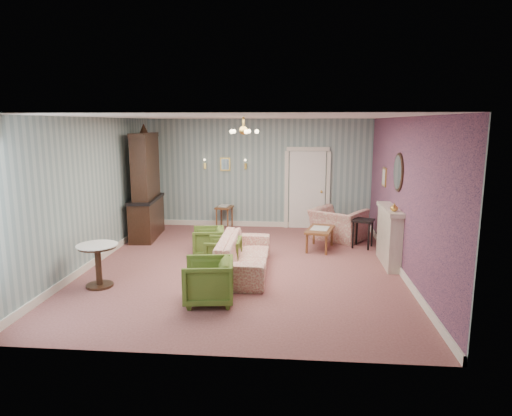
# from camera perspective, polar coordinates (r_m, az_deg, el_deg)

# --- Properties ---
(floor) EXTENTS (7.00, 7.00, 0.00)m
(floor) POSITION_cam_1_polar(r_m,az_deg,el_deg) (8.96, -1.51, -7.38)
(floor) COLOR #935955
(floor) RESTS_ON ground
(ceiling) EXTENTS (7.00, 7.00, 0.00)m
(ceiling) POSITION_cam_1_polar(r_m,az_deg,el_deg) (8.52, -1.61, 11.49)
(ceiling) COLOR white
(ceiling) RESTS_ON ground
(wall_back) EXTENTS (6.00, 0.00, 6.00)m
(wall_back) POSITION_cam_1_polar(r_m,az_deg,el_deg) (12.08, 0.34, 4.38)
(wall_back) COLOR gray
(wall_back) RESTS_ON ground
(wall_front) EXTENTS (6.00, 0.00, 6.00)m
(wall_front) POSITION_cam_1_polar(r_m,az_deg,el_deg) (5.23, -5.95, -4.12)
(wall_front) COLOR gray
(wall_front) RESTS_ON ground
(wall_left) EXTENTS (0.00, 7.00, 7.00)m
(wall_left) POSITION_cam_1_polar(r_m,az_deg,el_deg) (9.45, -19.96, 1.95)
(wall_left) COLOR gray
(wall_left) RESTS_ON ground
(wall_right) EXTENTS (0.00, 7.00, 7.00)m
(wall_right) POSITION_cam_1_polar(r_m,az_deg,el_deg) (8.80, 18.24, 1.46)
(wall_right) COLOR gray
(wall_right) RESTS_ON ground
(wall_right_floral) EXTENTS (0.00, 7.00, 7.00)m
(wall_right_floral) POSITION_cam_1_polar(r_m,az_deg,el_deg) (8.80, 18.15, 1.46)
(wall_right_floral) COLOR #BB5D72
(wall_right_floral) RESTS_ON ground
(door) EXTENTS (1.12, 0.12, 2.16)m
(door) POSITION_cam_1_polar(r_m,az_deg,el_deg) (12.05, 6.51, 2.52)
(door) COLOR white
(door) RESTS_ON floor
(olive_chair_a) EXTENTS (0.80, 0.84, 0.78)m
(olive_chair_a) POSITION_cam_1_polar(r_m,az_deg,el_deg) (7.14, -6.08, -8.96)
(olive_chair_a) COLOR #506B25
(olive_chair_a) RESTS_ON floor
(olive_chair_b) EXTENTS (0.61, 0.65, 0.67)m
(olive_chair_b) POSITION_cam_1_polar(r_m,az_deg,el_deg) (8.75, -4.19, -5.56)
(olive_chair_b) COLOR #506B25
(olive_chair_b) RESTS_ON floor
(olive_chair_c) EXTENTS (0.70, 0.74, 0.67)m
(olive_chair_c) POSITION_cam_1_polar(r_m,az_deg,el_deg) (9.63, -6.07, -4.09)
(olive_chair_c) COLOR #506B25
(olive_chair_c) RESTS_ON floor
(sofa_chintz) EXTENTS (0.70, 2.30, 0.90)m
(sofa_chintz) POSITION_cam_1_polar(r_m,az_deg,el_deg) (8.53, -1.56, -5.18)
(sofa_chintz) COLOR #A64443
(sofa_chintz) RESTS_ON floor
(wingback_chair) EXTENTS (1.38, 1.28, 1.01)m
(wingback_chair) POSITION_cam_1_polar(r_m,az_deg,el_deg) (11.00, 10.40, -1.40)
(wingback_chair) COLOR #A64443
(wingback_chair) RESTS_ON floor
(dresser) EXTENTS (0.70, 1.67, 2.71)m
(dresser) POSITION_cam_1_polar(r_m,az_deg,el_deg) (11.24, -13.87, 3.11)
(dresser) COLOR black
(dresser) RESTS_ON floor
(fireplace) EXTENTS (0.30, 1.40, 1.16)m
(fireplace) POSITION_cam_1_polar(r_m,az_deg,el_deg) (9.32, 16.54, -3.41)
(fireplace) COLOR beige
(fireplace) RESTS_ON floor
(mantel_vase) EXTENTS (0.15, 0.15, 0.15)m
(mantel_vase) POSITION_cam_1_polar(r_m,az_deg,el_deg) (8.80, 17.15, 0.09)
(mantel_vase) COLOR gold
(mantel_vase) RESTS_ON fireplace
(oval_mirror) EXTENTS (0.04, 0.76, 0.84)m
(oval_mirror) POSITION_cam_1_polar(r_m,az_deg,el_deg) (9.13, 17.58, 4.35)
(oval_mirror) COLOR white
(oval_mirror) RESTS_ON wall_right
(framed_print) EXTENTS (0.04, 0.34, 0.42)m
(framed_print) POSITION_cam_1_polar(r_m,az_deg,el_deg) (10.47, 15.99, 3.81)
(framed_print) COLOR gold
(framed_print) RESTS_ON wall_right
(coffee_table) EXTENTS (0.73, 1.04, 0.48)m
(coffee_table) POSITION_cam_1_polar(r_m,az_deg,el_deg) (10.15, 8.10, -3.89)
(coffee_table) COLOR brown
(coffee_table) RESTS_ON floor
(side_table_black) EXTENTS (0.57, 0.57, 0.66)m
(side_table_black) POSITION_cam_1_polar(r_m,az_deg,el_deg) (10.44, 13.38, -3.18)
(side_table_black) COLOR black
(side_table_black) RESTS_ON floor
(pedestal_table) EXTENTS (0.70, 0.70, 0.76)m
(pedestal_table) POSITION_cam_1_polar(r_m,az_deg,el_deg) (8.23, -19.37, -6.90)
(pedestal_table) COLOR black
(pedestal_table) RESTS_ON floor
(nesting_table) EXTENTS (0.47, 0.56, 0.66)m
(nesting_table) POSITION_cam_1_polar(r_m,az_deg,el_deg) (12.01, -4.03, -1.09)
(nesting_table) COLOR brown
(nesting_table) RESTS_ON floor
(gilt_mirror_back) EXTENTS (0.28, 0.06, 0.36)m
(gilt_mirror_back) POSITION_cam_1_polar(r_m,az_deg,el_deg) (12.12, -3.93, 5.56)
(gilt_mirror_back) COLOR gold
(gilt_mirror_back) RESTS_ON wall_back
(sconce_left) EXTENTS (0.16, 0.12, 0.30)m
(sconce_left) POSITION_cam_1_polar(r_m,az_deg,el_deg) (12.20, -6.51, 5.55)
(sconce_left) COLOR gold
(sconce_left) RESTS_ON wall_back
(sconce_right) EXTENTS (0.16, 0.12, 0.30)m
(sconce_right) POSITION_cam_1_polar(r_m,az_deg,el_deg) (12.03, -1.35, 5.55)
(sconce_right) COLOR gold
(sconce_right) RESTS_ON wall_back
(chandelier) EXTENTS (0.56, 0.56, 0.36)m
(chandelier) POSITION_cam_1_polar(r_m,az_deg,el_deg) (8.52, -1.60, 9.68)
(chandelier) COLOR gold
(chandelier) RESTS_ON ceiling
(burgundy_cushion) EXTENTS (0.41, 0.28, 0.39)m
(burgundy_cushion) POSITION_cam_1_polar(r_m,az_deg,el_deg) (10.85, 10.20, -1.71)
(burgundy_cushion) COLOR maroon
(burgundy_cushion) RESTS_ON wingback_chair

